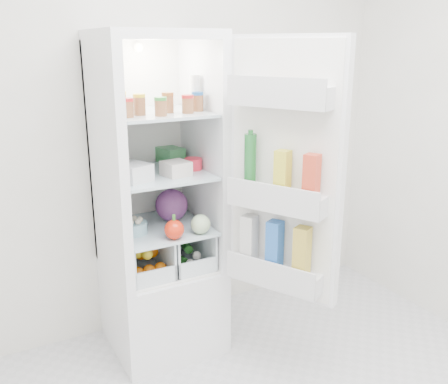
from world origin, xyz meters
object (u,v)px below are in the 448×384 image
mushroom_bowl (135,228)px  refrigerator (157,236)px  red_cabbage (171,205)px  fridge_door (283,179)px

mushroom_bowl → refrigerator: bearing=31.8°
red_cabbage → fridge_door: bearing=-60.2°
mushroom_bowl → fridge_door: size_ratio=0.10×
refrigerator → red_cabbage: bearing=-2.0°
refrigerator → mushroom_bowl: refrigerator is taller
red_cabbage → refrigerator: bearing=178.0°
red_cabbage → mushroom_bowl: 0.28m
refrigerator → red_cabbage: (0.09, -0.00, 0.18)m
mushroom_bowl → fridge_door: fridge_door is taller
refrigerator → mushroom_bowl: 0.23m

